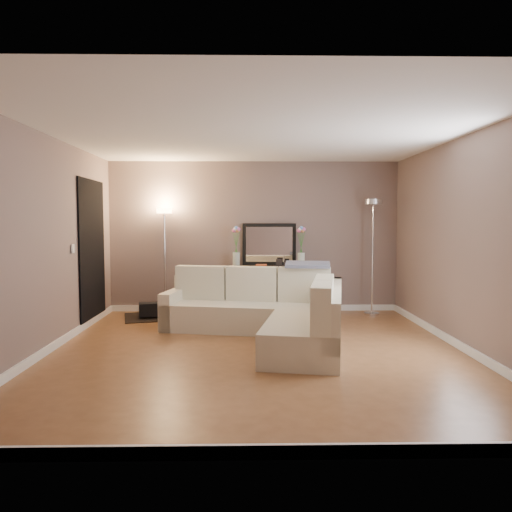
{
  "coord_description": "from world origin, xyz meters",
  "views": [
    {
      "loc": [
        -0.13,
        -5.93,
        1.57
      ],
      "look_at": [
        0.0,
        0.8,
        1.1
      ],
      "focal_mm": 35.0,
      "sensor_mm": 36.0,
      "label": 1
    }
  ],
  "objects_px": {
    "sectional_sofa": "(271,312)",
    "console_table": "(264,287)",
    "floor_lamp_unlit": "(373,233)",
    "floor_lamp_lit": "(165,239)"
  },
  "relations": [
    {
      "from": "sectional_sofa",
      "to": "console_table",
      "type": "xyz_separation_m",
      "value": [
        -0.05,
        1.72,
        0.12
      ]
    },
    {
      "from": "sectional_sofa",
      "to": "console_table",
      "type": "bearing_deg",
      "value": 91.53
    },
    {
      "from": "sectional_sofa",
      "to": "floor_lamp_unlit",
      "type": "distance_m",
      "value": 2.57
    },
    {
      "from": "console_table",
      "to": "floor_lamp_unlit",
      "type": "height_order",
      "value": "floor_lamp_unlit"
    },
    {
      "from": "console_table",
      "to": "floor_lamp_lit",
      "type": "distance_m",
      "value": 1.87
    },
    {
      "from": "sectional_sofa",
      "to": "console_table",
      "type": "relative_size",
      "value": 2.15
    },
    {
      "from": "sectional_sofa",
      "to": "floor_lamp_lit",
      "type": "xyz_separation_m",
      "value": [
        -1.73,
        1.77,
        0.93
      ]
    },
    {
      "from": "console_table",
      "to": "floor_lamp_unlit",
      "type": "distance_m",
      "value": 2.04
    },
    {
      "from": "console_table",
      "to": "floor_lamp_unlit",
      "type": "xyz_separation_m",
      "value": [
        1.82,
        -0.16,
        0.92
      ]
    },
    {
      "from": "floor_lamp_lit",
      "to": "floor_lamp_unlit",
      "type": "relative_size",
      "value": 0.92
    }
  ]
}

